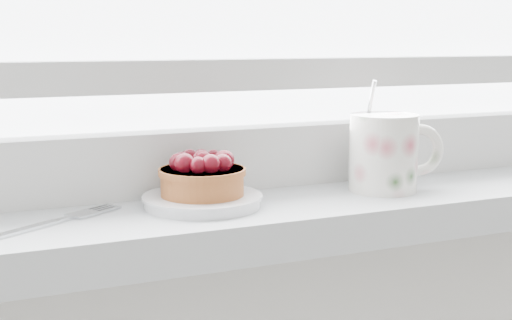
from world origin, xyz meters
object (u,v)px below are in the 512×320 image
raspberry_tart (202,175)px  fork (44,224)px  floral_mug (386,151)px  saucer (203,201)px

raspberry_tart → fork: bearing=-174.8°
floral_mug → fork: 0.38m
saucer → raspberry_tart: bearing=-85.7°
saucer → fork: saucer is taller
floral_mug → fork: bearing=-179.2°
raspberry_tart → floral_mug: bearing=-2.5°
raspberry_tart → floral_mug: 0.22m
fork → saucer: bearing=5.4°
saucer → floral_mug: bearing=-2.6°
raspberry_tart → saucer: bearing=94.3°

